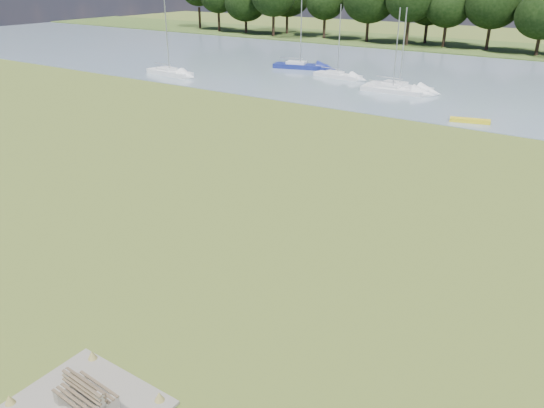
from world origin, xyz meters
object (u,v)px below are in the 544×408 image
Objects in this scene: bench_pair at (85,395)px; sailboat_0 at (300,64)px; sailboat_7 at (392,88)px; sailboat_5 at (399,86)px; sailboat_1 at (337,74)px; kayak at (470,121)px; sailboat_8 at (169,71)px.

bench_pair is 0.18× the size of sailboat_0.
sailboat_0 is 1.20× the size of sailboat_7.
bench_pair is 0.22× the size of sailboat_5.
sailboat_1 is (6.92, -2.96, -0.11)m from sailboat_0.
sailboat_5 is (15.61, -5.76, -0.04)m from sailboat_0.
kayak is (0.55, 38.00, -0.28)m from bench_pair.
bench_pair is at bearing -105.02° from kayak.
sailboat_7 reaches higher than kayak.
sailboat_7 is at bearing 104.34° from bench_pair.
kayak is 0.32× the size of sailboat_8.
kayak is at bearing -38.00° from sailboat_5.
sailboat_1 is at bearing 112.51° from bench_pair.
kayak is 0.39× the size of sailboat_1.
sailboat_5 is (-9.22, 46.96, 0.06)m from bench_pair.
sailboat_1 is at bearing -38.45° from sailboat_0.
sailboat_1 is 0.82× the size of sailboat_8.
sailboat_0 is at bearing 164.28° from sailboat_5.
sailboat_8 is (-36.01, 2.01, 0.36)m from kayak.
sailboat_5 is at bearing 123.29° from kayak.
bench_pair reaches higher than kayak.
sailboat_7 is (8.52, -4.13, -0.00)m from sailboat_1.
bench_pair is 0.22× the size of sailboat_1.
sailboat_1 is at bearing 152.03° from sailboat_7.
sailboat_5 is at bearing 80.56° from sailboat_7.
sailboat_7 is at bearing -92.83° from sailboat_5.
bench_pair is at bearing -80.46° from sailboat_7.
kayak is 0.39× the size of sailboat_7.
sailboat_7 reaches higher than sailboat_1.
kayak is at bearing 91.88° from bench_pair.
bench_pair is 0.22× the size of sailboat_7.
sailboat_7 is at bearing -39.94° from sailboat_0.
sailboat_0 reaches higher than sailboat_8.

